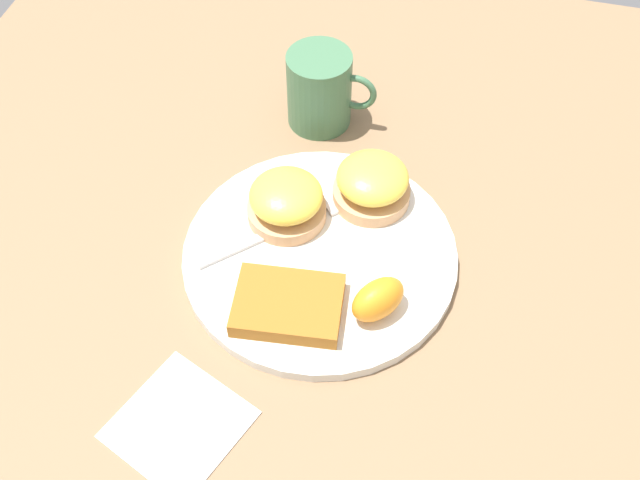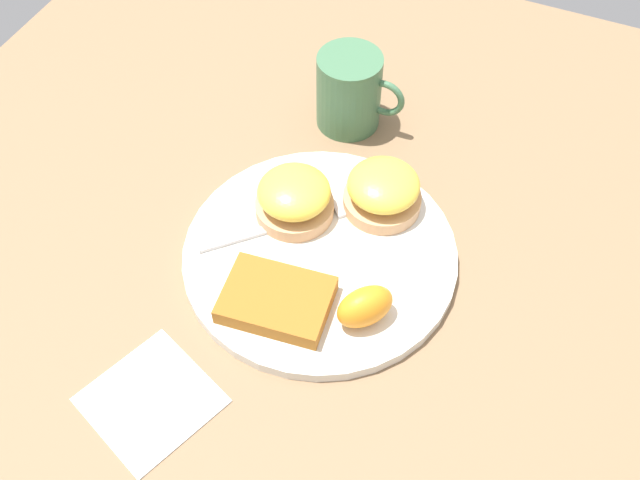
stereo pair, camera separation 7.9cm
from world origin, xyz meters
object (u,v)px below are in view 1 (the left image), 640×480
object	(u,v)px
sandwich_benedict_right	(286,201)
sandwich_benedict_left	(372,183)
cup	(320,89)
hashbrown_patty	(288,305)
fork	(291,224)
orange_wedge	(378,299)

from	to	relation	value
sandwich_benedict_right	sandwich_benedict_left	bearing A→B (deg)	29.47
sandwich_benedict_right	cup	xyz separation A→B (m)	(-0.01, 0.17, 0.01)
sandwich_benedict_left	hashbrown_patty	size ratio (longest dim) A/B	0.81
hashbrown_patty	fork	bearing A→B (deg)	103.93
sandwich_benedict_right	hashbrown_patty	bearing A→B (deg)	-73.58
orange_wedge	cup	bearing A→B (deg)	115.26
sandwich_benedict_left	sandwich_benedict_right	xyz separation A→B (m)	(-0.09, -0.05, 0.00)
sandwich_benedict_right	hashbrown_patty	world-z (taller)	sandwich_benedict_right
sandwich_benedict_right	orange_wedge	distance (m)	0.16
hashbrown_patty	orange_wedge	xyz separation A→B (m)	(0.09, 0.02, 0.01)
sandwich_benedict_right	hashbrown_patty	xyz separation A→B (m)	(0.03, -0.12, -0.02)
sandwich_benedict_right	orange_wedge	bearing A→B (deg)	-38.56
hashbrown_patty	cup	world-z (taller)	cup
orange_wedge	cup	world-z (taller)	cup
cup	orange_wedge	bearing A→B (deg)	-64.74
orange_wedge	fork	xyz separation A→B (m)	(-0.11, 0.09, -0.02)
sandwich_benedict_right	cup	world-z (taller)	cup
sandwich_benedict_left	hashbrown_patty	bearing A→B (deg)	-106.78
hashbrown_patty	orange_wedge	world-z (taller)	orange_wedge
sandwich_benedict_left	orange_wedge	world-z (taller)	sandwich_benedict_left
hashbrown_patty	orange_wedge	distance (m)	0.09
sandwich_benedict_left	fork	xyz separation A→B (m)	(-0.08, -0.06, -0.02)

